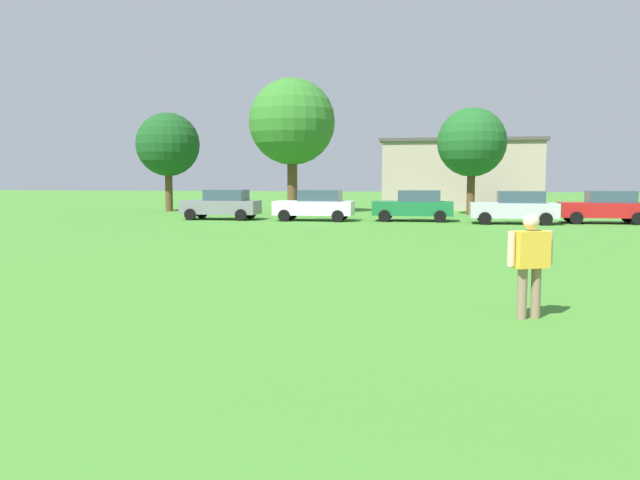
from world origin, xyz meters
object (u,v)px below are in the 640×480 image
object	(u,v)px
parked_car_white_1	(315,205)
parked_car_green_2	(414,205)
parked_car_silver_3	(515,207)
tree_center	(292,122)
parked_car_red_4	(605,207)
tree_far_left	(168,145)
adult_bystander	(530,257)
tree_far_right	(472,143)
parked_car_gray_0	(222,204)

from	to	relation	value
parked_car_white_1	parked_car_green_2	bearing A→B (deg)	-173.16
parked_car_green_2	parked_car_silver_3	xyz separation A→B (m)	(5.13, -1.21, 0.00)
tree_center	parked_car_green_2	bearing A→B (deg)	-39.70
parked_car_white_1	parked_car_silver_3	size ratio (longest dim) A/B	1.00
parked_car_silver_3	parked_car_red_4	size ratio (longest dim) A/B	1.00
tree_center	parked_car_white_1	bearing A→B (deg)	-68.38
parked_car_red_4	tree_far_left	bearing A→B (deg)	-15.36
adult_bystander	tree_far_right	distance (m)	31.09
parked_car_white_1	tree_far_right	bearing A→B (deg)	-140.19
parked_car_white_1	tree_far_right	distance (m)	11.82
parked_car_white_1	parked_car_silver_3	world-z (taller)	same
tree_far_right	adult_bystander	bearing A→B (deg)	-90.93
parked_car_white_1	tree_far_left	world-z (taller)	tree_far_left
parked_car_green_2	tree_far_left	world-z (taller)	tree_far_left
parked_car_white_1	tree_far_right	size ratio (longest dim) A/B	0.64
parked_car_red_4	tree_far_right	xyz separation A→B (m)	(-6.43, 6.62, 3.68)
adult_bystander	parked_car_green_2	size ratio (longest dim) A/B	0.41
tree_far_left	adult_bystander	bearing A→B (deg)	-57.65
parked_car_white_1	parked_car_red_4	world-z (taller)	same
parked_car_green_2	parked_car_silver_3	bearing A→B (deg)	166.73
tree_far_left	tree_center	distance (m)	9.06
parked_car_gray_0	tree_far_right	distance (m)	16.12
tree_far_left	parked_car_green_2	bearing A→B (deg)	-23.01
parked_car_red_4	parked_car_green_2	bearing A→B (deg)	-0.44
adult_bystander	tree_far_left	world-z (taller)	tree_far_left
parked_car_red_4	parked_car_silver_3	bearing A→B (deg)	13.93
parked_car_silver_3	tree_far_left	distance (m)	24.30
tree_far_left	tree_center	world-z (taller)	tree_center
parked_car_white_1	tree_far_left	distance (m)	14.86
adult_bystander	parked_car_gray_0	size ratio (longest dim) A/B	0.41
parked_car_white_1	tree_center	distance (m)	9.64
parked_car_red_4	adult_bystander	bearing A→B (deg)	74.06
tree_far_left	parked_car_white_1	bearing A→B (deg)	-33.76
parked_car_gray_0	parked_car_red_4	xyz separation A→B (m)	(20.42, 0.50, 0.00)
parked_car_gray_0	tree_center	xyz separation A→B (m)	(2.36, 7.51, 5.15)
parked_car_silver_3	tree_far_right	size ratio (longest dim) A/B	0.64
parked_car_red_4	tree_far_left	size ratio (longest dim) A/B	0.63
tree_far_left	tree_far_right	world-z (taller)	tree_far_left
parked_car_gray_0	parked_car_green_2	bearing A→B (deg)	-176.91
parked_car_silver_3	parked_car_red_4	xyz separation A→B (m)	(4.58, 1.14, 0.00)
parked_car_gray_0	tree_far_left	bearing A→B (deg)	-50.26
adult_bystander	tree_far_right	bearing A→B (deg)	63.66
parked_car_green_2	tree_far_left	xyz separation A→B (m)	(-17.29, 7.34, 3.77)
parked_car_green_2	adult_bystander	bearing A→B (deg)	96.51
adult_bystander	parked_car_gray_0	distance (m)	27.33
parked_car_white_1	tree_center	world-z (taller)	tree_center
parked_car_white_1	parked_car_red_4	xyz separation A→B (m)	(15.06, 0.57, 0.00)
parked_car_gray_0	parked_car_red_4	size ratio (longest dim) A/B	1.00
parked_car_red_4	tree_far_left	world-z (taller)	tree_far_left
adult_bystander	parked_car_green_2	distance (m)	24.50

